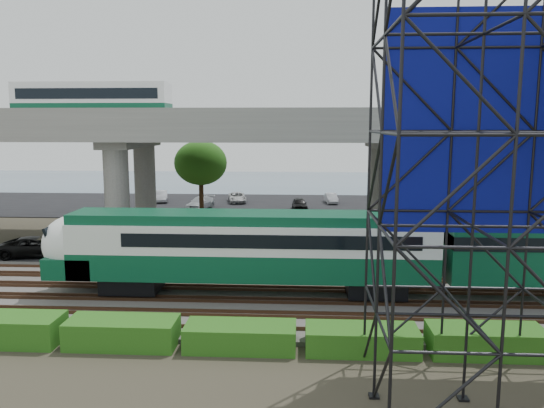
{
  "coord_description": "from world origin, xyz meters",
  "views": [
    {
      "loc": [
        3.5,
        -25.12,
        9.31
      ],
      "look_at": [
        1.72,
        6.0,
        4.52
      ],
      "focal_mm": 35.0,
      "sensor_mm": 36.0,
      "label": 1
    }
  ],
  "objects": [
    {
      "name": "trees",
      "position": [
        -4.67,
        16.17,
        5.57
      ],
      "size": [
        40.94,
        16.94,
        7.69
      ],
      "color": "#382314",
      "rests_on": "ground"
    },
    {
      "name": "commuter_train",
      "position": [
        3.03,
        2.0,
        2.88
      ],
      "size": [
        29.3,
        3.06,
        4.3
      ],
      "color": "black",
      "rests_on": "rail_tracks"
    },
    {
      "name": "ground",
      "position": [
        0.0,
        0.0,
        0.0
      ],
      "size": [
        140.0,
        140.0,
        0.0
      ],
      "primitive_type": "plane",
      "color": "#474233",
      "rests_on": "ground"
    },
    {
      "name": "rail_tracks",
      "position": [
        0.0,
        2.0,
        0.28
      ],
      "size": [
        90.0,
        9.52,
        0.16
      ],
      "color": "#472D1E",
      "rests_on": "ballast_bed"
    },
    {
      "name": "parking_lot",
      "position": [
        0.0,
        34.0,
        0.04
      ],
      "size": [
        90.0,
        18.0,
        0.08
      ],
      "primitive_type": "cube",
      "color": "black",
      "rests_on": "ground"
    },
    {
      "name": "overpass",
      "position": [
        -0.94,
        16.0,
        8.21
      ],
      "size": [
        80.0,
        12.0,
        12.4
      ],
      "color": "#9E9B93",
      "rests_on": "ground"
    },
    {
      "name": "harbor_water",
      "position": [
        0.0,
        56.0,
        0.01
      ],
      "size": [
        140.0,
        40.0,
        0.03
      ],
      "primitive_type": "cube",
      "color": "#475E75",
      "rests_on": "ground"
    },
    {
      "name": "parked_cars",
      "position": [
        0.69,
        33.51,
        0.69
      ],
      "size": [
        34.18,
        9.66,
        1.31
      ],
      "color": "white",
      "rests_on": "parking_lot"
    },
    {
      "name": "scaffold_tower",
      "position": [
        10.54,
        -7.98,
        7.47
      ],
      "size": [
        9.36,
        6.36,
        15.0
      ],
      "color": "black",
      "rests_on": "ground"
    },
    {
      "name": "ballast_bed",
      "position": [
        0.0,
        2.0,
        0.1
      ],
      "size": [
        90.0,
        12.0,
        0.2
      ],
      "primitive_type": "cube",
      "color": "slate",
      "rests_on": "ground"
    },
    {
      "name": "service_road",
      "position": [
        0.0,
        10.5,
        0.04
      ],
      "size": [
        90.0,
        5.0,
        0.08
      ],
      "primitive_type": "cube",
      "color": "black",
      "rests_on": "ground"
    },
    {
      "name": "hedge_strip",
      "position": [
        1.01,
        -4.3,
        0.56
      ],
      "size": [
        34.6,
        1.8,
        1.2
      ],
      "color": "#245C15",
      "rests_on": "ground"
    },
    {
      "name": "suv",
      "position": [
        -14.99,
        9.93,
        0.76
      ],
      "size": [
        5.27,
        3.18,
        1.37
      ],
      "primitive_type": "imported",
      "rotation": [
        0.0,
        0.0,
        1.77
      ],
      "color": "black",
      "rests_on": "service_road"
    }
  ]
}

